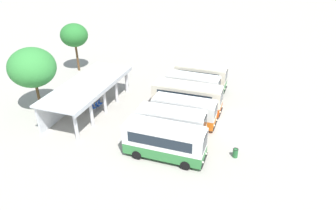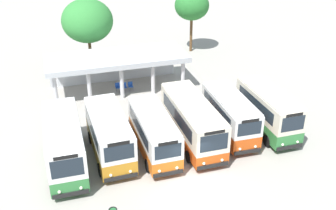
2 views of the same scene
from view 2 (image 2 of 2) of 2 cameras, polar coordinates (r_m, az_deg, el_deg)
The scene contains 13 objects.
ground_plane at distance 25.49m, azimuth 4.23°, elevation -11.90°, with size 180.00×180.00×0.00m, color #A39E93.
city_bus_nearest_orange at distance 27.18m, azimuth -14.69°, elevation -5.24°, with size 2.44×7.55×3.39m.
city_bus_second_in_row at distance 27.70m, azimuth -8.44°, elevation -4.08°, with size 2.54×6.92×3.25m.
city_bus_middle_cream at distance 27.85m, azimuth -2.06°, elevation -3.85°, with size 2.27×6.91×3.02m.
city_bus_fourth_amber at distance 29.01m, azimuth 3.50°, elevation -2.19°, with size 2.51×8.06×3.30m.
city_bus_fifth_blue at distance 30.22m, azimuth 8.86°, elevation -1.33°, with size 2.38×6.66×3.20m.
city_bus_far_end_green at distance 31.32m, azimuth 14.14°, elevation -0.64°, with size 2.31×6.77×3.35m.
terminal_canopy at distance 37.83m, azimuth -7.48°, elevation 6.14°, with size 12.90×5.10×3.40m.
waiting_chair_end_by_column at distance 37.66m, azimuth -7.23°, elevation 2.67°, with size 0.45×0.45×0.86m.
waiting_chair_second_from_end at distance 37.63m, azimuth -6.30°, elevation 2.70°, with size 0.45×0.45×0.86m.
waiting_chair_middle_seat at distance 37.72m, azimuth -5.41°, elevation 2.81°, with size 0.45×0.45×0.86m.
roadside_tree_behind_canopy at distance 41.53m, azimuth -11.50°, elevation 11.75°, with size 5.16×5.16×7.53m.
roadside_tree_east_of_canopy at distance 46.68m, azimuth 3.44°, elevation 14.06°, with size 3.94×3.94×7.13m.
Camera 2 is at (-7.54, -18.29, 16.07)m, focal length 42.47 mm.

